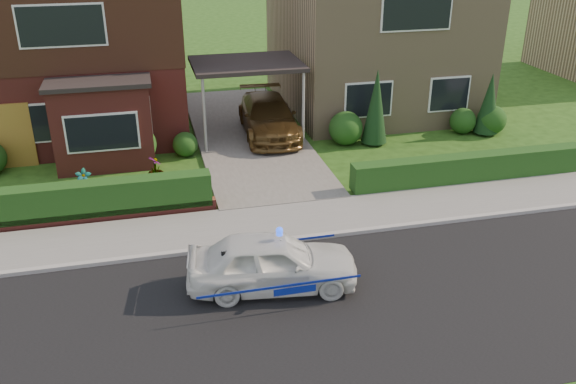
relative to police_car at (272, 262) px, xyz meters
name	(u,v)px	position (x,y,z in m)	size (l,w,h in m)	color
ground	(343,310)	(1.24, -1.20, -0.63)	(120.00, 120.00, 0.00)	#214412
road	(343,310)	(1.24, -1.20, -0.63)	(60.00, 6.00, 0.02)	black
kerb	(305,238)	(1.24, 1.85, -0.57)	(60.00, 0.16, 0.12)	#9E9993
sidewalk	(295,220)	(1.24, 2.90, -0.58)	(60.00, 2.00, 0.10)	slate
driveway	(248,135)	(1.24, 9.80, -0.57)	(3.80, 12.00, 0.12)	#666059
house_left	(74,24)	(-4.54, 12.70, 3.18)	(7.50, 9.53, 7.25)	maroon
house_right	(373,16)	(7.04, 12.79, 3.03)	(7.50, 8.06, 7.25)	tan
carport_link	(247,65)	(1.24, 9.75, 2.02)	(3.80, 3.00, 2.77)	black
dwarf_wall	(70,219)	(-4.56, 4.10, -0.45)	(7.70, 0.25, 0.36)	maroon
hedge_left	(72,223)	(-4.56, 4.25, -0.63)	(7.50, 0.55, 0.90)	#113812
hedge_right	(468,182)	(7.04, 4.15, -0.63)	(7.50, 0.55, 0.80)	#113812
shrub_left_mid	(136,145)	(-2.76, 8.10, 0.03)	(1.32, 1.32, 1.32)	#113812
shrub_left_near	(185,144)	(-1.16, 8.40, -0.21)	(0.84, 0.84, 0.84)	#113812
shrub_right_near	(346,128)	(4.44, 8.20, -0.03)	(1.20, 1.20, 1.20)	#113812
shrub_right_mid	(463,121)	(9.04, 8.30, -0.15)	(0.96, 0.96, 0.96)	#113812
shrub_right_far	(492,120)	(10.04, 8.00, -0.09)	(1.08, 1.08, 1.08)	#113812
conifer_a	(376,109)	(5.44, 8.00, 0.67)	(0.90, 0.90, 2.60)	black
conifer_b	(489,106)	(9.84, 8.00, 0.47)	(0.90, 0.90, 2.20)	black
police_car	(272,262)	(0.00, 0.00, 0.00)	(3.41, 3.87, 1.43)	silver
driveway_car	(268,116)	(1.96, 9.59, 0.16)	(1.87, 4.60, 1.34)	brown
potted_plant_a	(85,184)	(-4.26, 5.80, -0.20)	(0.45, 0.30, 0.85)	gray
potted_plant_b	(188,183)	(-1.34, 5.31, -0.26)	(0.33, 0.41, 0.74)	gray
potted_plant_c	(156,170)	(-2.23, 6.36, -0.22)	(0.46, 0.46, 0.83)	gray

